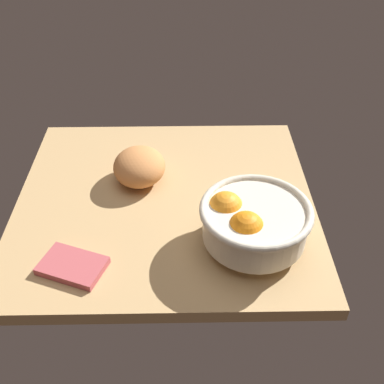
# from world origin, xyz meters

# --- Properties ---
(ground_plane) EXTENTS (0.68, 0.64, 0.03)m
(ground_plane) POSITION_xyz_m (0.00, 0.00, -0.01)
(ground_plane) COLOR tan
(fruit_bowl) EXTENTS (0.22, 0.22, 0.11)m
(fruit_bowl) POSITION_xyz_m (0.18, -0.15, 0.06)
(fruit_bowl) COLOR silver
(fruit_bowl) RESTS_ON ground
(bread_loaf) EXTENTS (0.13, 0.14, 0.08)m
(bread_loaf) POSITION_xyz_m (-0.06, 0.07, 0.04)
(bread_loaf) COLOR #CB8046
(bread_loaf) RESTS_ON ground
(napkin_folded) EXTENTS (0.14, 0.12, 0.02)m
(napkin_folded) POSITION_xyz_m (-0.17, -0.21, 0.01)
(napkin_folded) COLOR #B64F54
(napkin_folded) RESTS_ON ground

